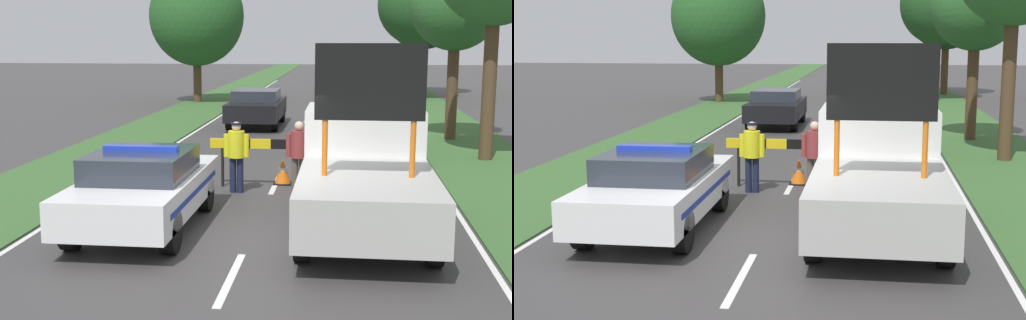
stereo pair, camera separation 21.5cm
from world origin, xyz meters
TOP-DOWN VIEW (x-y plane):
  - ground_plane at (0.00, 0.00)m, footprint 160.00×160.00m
  - lane_markings at (0.00, 14.75)m, footprint 7.70×62.64m
  - grass_verge_left at (-5.41, 20.00)m, footprint 3.02×120.00m
  - grass_verge_right at (5.41, 20.00)m, footprint 3.02×120.00m
  - police_car at (-1.95, 0.76)m, footprint 1.88×4.68m
  - work_truck at (1.95, 1.40)m, footprint 2.22×5.56m
  - road_barrier at (-0.08, 4.56)m, footprint 2.78×0.08m
  - police_officer at (-0.77, 3.95)m, footprint 0.57×0.36m
  - pedestrian_civilian at (0.60, 4.03)m, footprint 0.57×0.36m
  - traffic_cone_near_police at (2.31, 4.04)m, footprint 0.45×0.45m
  - traffic_cone_centre_front at (0.16, 5.00)m, footprint 0.44×0.44m
  - traffic_cone_near_truck at (-2.56, 4.11)m, footprint 0.47×0.47m
  - queued_car_wagon_maroon at (1.75, 10.06)m, footprint 1.83×3.99m
  - queued_car_sedan_black at (-1.78, 15.88)m, footprint 1.91×4.66m
  - queued_car_sedan_silver at (1.88, 21.77)m, footprint 1.92×4.49m
  - roadside_tree_near_right at (5.10, 13.00)m, footprint 2.97×2.97m
  - roadside_tree_mid_left at (5.30, 28.51)m, footprint 4.11×4.11m
  - roadside_tree_mid_right at (6.13, 32.43)m, footprint 5.10×5.10m
  - roadside_tree_far_left at (-6.13, 25.67)m, footprint 4.91×4.91m

SIDE VIEW (x-z plane):
  - ground_plane at x=0.00m, z-range 0.00..0.00m
  - lane_markings at x=0.00m, z-range 0.00..0.01m
  - grass_verge_left at x=-5.41m, z-range 0.00..0.03m
  - grass_verge_right at x=5.41m, z-range 0.00..0.03m
  - traffic_cone_centre_front at x=0.16m, z-range 0.00..0.60m
  - traffic_cone_near_police at x=2.31m, z-range 0.00..0.62m
  - traffic_cone_near_truck at x=-2.56m, z-range 0.00..0.64m
  - police_car at x=-1.95m, z-range -0.01..1.52m
  - queued_car_sedan_black at x=-1.78m, z-range 0.05..1.47m
  - queued_car_sedan_silver at x=1.88m, z-range 0.05..1.49m
  - queued_car_wagon_maroon at x=1.75m, z-range 0.04..1.63m
  - road_barrier at x=-0.08m, z-range 0.36..1.48m
  - pedestrian_civilian at x=0.60m, z-range 0.14..1.73m
  - police_officer at x=-0.77m, z-range 0.15..1.73m
  - work_truck at x=1.95m, z-range -0.62..2.68m
  - roadside_tree_near_right at x=5.10m, z-range 1.43..7.49m
  - roadside_tree_far_left at x=-6.13m, z-range 0.94..8.01m
  - roadside_tree_mid_left at x=5.30m, z-range 1.47..8.79m
  - roadside_tree_mid_right at x=6.13m, z-range 1.33..9.36m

